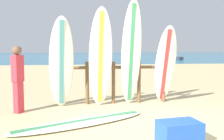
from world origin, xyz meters
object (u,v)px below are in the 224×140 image
at_px(beachgoer_standing, 18,76).
at_px(cooler_box, 179,133).
at_px(surfboard_rack, 113,78).
at_px(surfboard_leaning_far_left, 61,63).
at_px(surfboard_leaning_center_left, 131,54).
at_px(small_boat_offshore, 174,57).
at_px(surfboard_leaning_left, 101,59).
at_px(surfboard_leaning_center, 165,66).
at_px(surfboard_lying_on_sand, 82,122).

xyz_separation_m(beachgoer_standing, cooler_box, (2.82, -2.20, -0.64)).
relative_size(surfboard_rack, beachgoer_standing, 1.90).
distance_m(surfboard_rack, cooler_box, 2.96).
relative_size(surfboard_leaning_far_left, cooler_box, 3.60).
height_order(surfboard_leaning_center_left, small_boat_offshore, surfboard_leaning_center_left).
xyz_separation_m(surfboard_leaning_left, surfboard_leaning_center_left, (0.76, 0.07, 0.10)).
distance_m(surfboard_rack, surfboard_leaning_center, 1.35).
xyz_separation_m(surfboard_leaning_far_left, surfboard_leaning_left, (0.92, 0.01, 0.11)).
relative_size(surfboard_leaning_left, surfboard_leaning_center_left, 0.92).
bearing_deg(surfboard_leaning_left, surfboard_leaning_center_left, 5.40).
relative_size(surfboard_leaning_left, small_boat_offshore, 0.79).
relative_size(surfboard_leaning_far_left, surfboard_lying_on_sand, 0.79).
distance_m(surfboard_leaning_left, surfboard_leaning_center, 1.65).
height_order(surfboard_rack, surfboard_leaning_center_left, surfboard_leaning_center_left).
relative_size(surfboard_leaning_center_left, small_boat_offshore, 0.86).
bearing_deg(surfboard_leaning_far_left, surfboard_leaning_center, 1.81).
xyz_separation_m(surfboard_rack, surfboard_leaning_center, (1.26, -0.35, 0.32)).
relative_size(surfboard_rack, surfboard_lying_on_sand, 1.03).
height_order(surfboard_lying_on_sand, small_boat_offshore, small_boat_offshore).
height_order(surfboard_leaning_left, small_boat_offshore, surfboard_leaning_left).
bearing_deg(surfboard_rack, surfboard_leaning_center, -15.31).
height_order(beachgoer_standing, cooler_box, beachgoer_standing).
distance_m(surfboard_rack, surfboard_leaning_center_left, 0.82).
relative_size(surfboard_leaning_far_left, surfboard_leaning_center, 1.09).
xyz_separation_m(surfboard_lying_on_sand, beachgoer_standing, (-1.39, 1.00, 0.78)).
relative_size(surfboard_rack, small_boat_offshore, 0.94).
xyz_separation_m(surfboard_leaning_center_left, surfboard_lying_on_sand, (-1.22, -1.32, -1.25)).
bearing_deg(surfboard_leaning_far_left, surfboard_rack, 18.36).
bearing_deg(surfboard_leaning_left, surfboard_leaning_center, 2.52).
height_order(surfboard_rack, beachgoer_standing, beachgoer_standing).
xyz_separation_m(beachgoer_standing, small_boat_offshore, (14.25, 27.06, -0.56)).
bearing_deg(small_boat_offshore, surfboard_rack, -114.51).
bearing_deg(surfboard_rack, surfboard_leaning_center_left, -41.33).
bearing_deg(surfboard_leaning_center_left, cooler_box, -85.37).
distance_m(surfboard_leaning_left, small_boat_offshore, 29.55).
relative_size(surfboard_lying_on_sand, cooler_box, 4.56).
xyz_separation_m(surfboard_leaning_center, beachgoer_standing, (-3.48, -0.32, -0.17)).
bearing_deg(beachgoer_standing, surfboard_leaning_center, 5.22).
xyz_separation_m(surfboard_leaning_center_left, small_boat_offshore, (11.64, 26.74, -1.03)).
distance_m(surfboard_lying_on_sand, small_boat_offshore, 30.87).
xyz_separation_m(surfboard_leaning_left, surfboard_leaning_center, (1.63, 0.07, -0.20)).
xyz_separation_m(surfboard_leaning_center, cooler_box, (-0.67, -2.52, -0.81)).
height_order(surfboard_leaning_left, surfboard_leaning_center, surfboard_leaning_left).
height_order(surfboard_leaning_center_left, surfboard_lying_on_sand, surfboard_leaning_center_left).
relative_size(surfboard_leaning_far_left, small_boat_offshore, 0.72).
bearing_deg(surfboard_lying_on_sand, surfboard_leaning_left, 69.82).
relative_size(surfboard_lying_on_sand, small_boat_offshore, 0.91).
distance_m(surfboard_lying_on_sand, beachgoer_standing, 1.89).
bearing_deg(surfboard_lying_on_sand, surfboard_leaning_center, 32.30).
distance_m(surfboard_lying_on_sand, cooler_box, 1.86).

